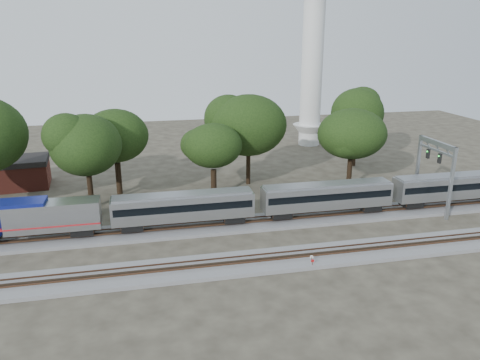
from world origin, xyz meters
name	(u,v)px	position (x,y,z in m)	size (l,w,h in m)	color
ground	(234,248)	(0.00, 0.00, 0.00)	(160.00, 160.00, 0.00)	#383328
track_far	(224,225)	(0.00, 6.00, 0.21)	(160.00, 5.00, 0.73)	slate
track_near	(242,264)	(0.00, -4.00, 0.21)	(160.00, 5.00, 0.73)	slate
train	(393,190)	(22.13, 6.00, 3.07)	(103.62, 2.95, 4.35)	#ACAEB3
switch_stand_red	(313,263)	(6.75, -6.13, 0.64)	(0.32, 0.09, 1.00)	#512D19
switch_stand_white	(312,259)	(6.85, -5.56, 0.74)	(0.37, 0.07, 1.15)	#512D19
switch_lever	(290,266)	(4.61, -5.51, 0.15)	(0.50, 0.30, 0.30)	#512D19
signal_gantry	(435,160)	(27.71, 6.00, 6.77)	(0.65, 7.64, 9.29)	gray
brick_building	(16,173)	(-27.75, 27.82, 2.24)	(9.85, 7.38, 4.45)	maroon
tree_2	(86,145)	(-16.05, 16.20, 8.62)	(8.77, 8.77, 12.37)	black
tree_3	(115,136)	(-12.56, 21.39, 8.55)	(8.71, 8.71, 12.28)	black
tree_4	(213,146)	(0.61, 17.01, 7.48)	(7.62, 7.62, 10.74)	black
tree_5	(248,125)	(6.79, 21.91, 9.16)	(9.32, 9.32, 13.14)	black
tree_6	(352,134)	(20.94, 16.32, 8.39)	(8.54, 8.54, 12.05)	black
tree_7	(357,113)	(27.32, 28.06, 9.27)	(9.44, 9.44, 13.31)	black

